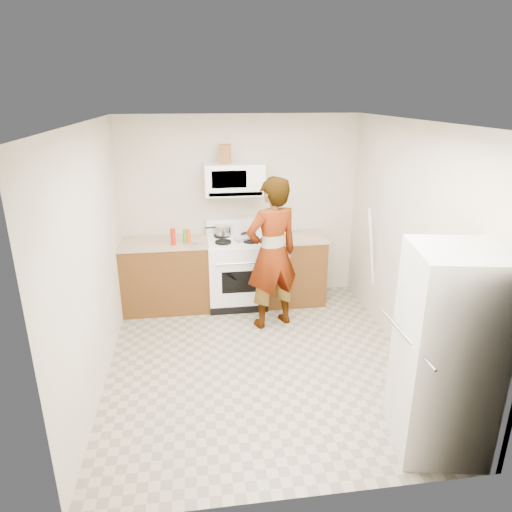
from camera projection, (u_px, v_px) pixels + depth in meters
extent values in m
plane|color=gray|center=(260.00, 361.00, 4.96)|extent=(3.60, 3.60, 0.00)
cube|color=beige|center=(241.00, 209.00, 6.20)|extent=(3.20, 0.02, 2.50)
cube|color=beige|center=(411.00, 245.00, 4.74)|extent=(0.02, 3.60, 2.50)
cube|color=brown|center=(166.00, 276.00, 6.06)|extent=(1.12, 0.62, 0.90)
cube|color=tan|center=(164.00, 243.00, 5.90)|extent=(1.14, 0.64, 0.03)
cube|color=brown|center=(293.00, 270.00, 6.28)|extent=(0.80, 0.62, 0.90)
cube|color=tan|center=(294.00, 237.00, 6.12)|extent=(0.82, 0.64, 0.03)
cube|color=white|center=(237.00, 273.00, 6.16)|extent=(0.76, 0.65, 0.90)
cube|color=white|center=(236.00, 240.00, 6.01)|extent=(0.76, 0.62, 0.03)
cube|color=white|center=(234.00, 226.00, 6.23)|extent=(0.76, 0.08, 0.20)
cube|color=white|center=(234.00, 179.00, 5.87)|extent=(0.76, 0.38, 0.40)
imported|color=tan|center=(272.00, 254.00, 5.44)|extent=(0.79, 0.64, 1.87)
cube|color=silver|center=(448.00, 353.00, 3.53)|extent=(0.82, 0.82, 1.70)
cylinder|color=silver|center=(288.00, 227.00, 6.23)|extent=(0.15, 0.15, 0.17)
cube|color=brown|center=(225.00, 154.00, 5.72)|extent=(0.15, 0.15, 0.24)
cylinder|color=#AEAEB3|center=(223.00, 230.00, 6.10)|extent=(0.24, 0.24, 0.12)
cube|color=white|center=(245.00, 239.00, 5.94)|extent=(0.29, 0.24, 0.05)
cylinder|color=#B41F0D|center=(173.00, 237.00, 5.72)|extent=(0.08, 0.08, 0.21)
cylinder|color=red|center=(188.00, 237.00, 5.78)|extent=(0.08, 0.08, 0.18)
cylinder|color=#28991B|center=(185.00, 236.00, 5.79)|extent=(0.06, 0.06, 0.18)
cylinder|color=silver|center=(195.00, 245.00, 5.74)|extent=(0.28, 0.28, 0.01)
cylinder|color=white|center=(372.00, 263.00, 5.73)|extent=(0.29, 0.18, 1.44)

